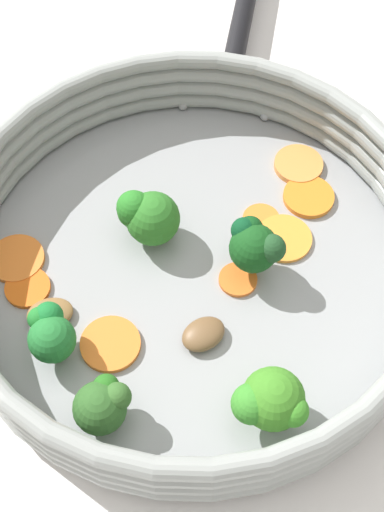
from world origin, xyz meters
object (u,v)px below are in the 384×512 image
broccoli_floret_3 (147,216)px  carrot_slice_4 (238,280)px  carrot_slice_3 (298,165)px  carrot_slice_2 (28,288)px  mushroom_piece_0 (50,313)px  skillet (192,270)px  broccoli_floret_1 (271,401)px  carrot_slice_1 (309,197)px  broccoli_floret_0 (103,405)px  carrot_slice_0 (110,344)px  mushroom_piece_1 (203,334)px  carrot_slice_7 (284,238)px  carrot_slice_5 (258,217)px  broccoli_floret_4 (48,331)px  carrot_slice_6 (16,259)px  broccoli_floret_2 (255,245)px

broccoli_floret_3 → carrot_slice_4: bearing=-68.7°
carrot_slice_3 → broccoli_floret_3: size_ratio=0.87×
carrot_slice_2 → mushroom_piece_0: bearing=-87.4°
skillet → carrot_slice_4: (0.02, -0.03, 0.01)m
broccoli_floret_1 → carrot_slice_3: bearing=42.2°
carrot_slice_1 → broccoli_floret_0: broccoli_floret_0 is taller
mushroom_piece_0 → carrot_slice_0: bearing=-65.0°
broccoli_floret_0 → broccoli_floret_1: size_ratio=0.81×
mushroom_piece_1 → carrot_slice_7: bearing=15.4°
broccoli_floret_1 → mushroom_piece_0: bearing=116.1°
skillet → carrot_slice_7: (0.07, -0.03, 0.01)m
carrot_slice_7 → broccoli_floret_1: size_ratio=0.90×
carrot_slice_4 → broccoli_floret_0: (-0.14, -0.03, 0.02)m
skillet → mushroom_piece_1: 0.06m
carrot_slice_4 → carrot_slice_5: bearing=34.9°
mushroom_piece_0 → broccoli_floret_0: bearing=-97.0°
skillet → carrot_slice_4: 0.04m
broccoli_floret_1 → broccoli_floret_4: 0.16m
mushroom_piece_1 → carrot_slice_0: bearing=147.4°
carrot_slice_0 → broccoli_floret_0: 0.06m
carrot_slice_6 → mushroom_piece_1: 0.16m
carrot_slice_6 → carrot_slice_7: size_ratio=0.97×
carrot_slice_1 → mushroom_piece_1: (-0.15, -0.05, 0.00)m
carrot_slice_6 → broccoli_floret_2: broccoli_floret_2 is taller
carrot_slice_3 → skillet: bearing=-170.0°
carrot_slice_5 → mushroom_piece_1: mushroom_piece_1 is taller
carrot_slice_5 → broccoli_floret_1: 0.17m
skillet → broccoli_floret_4: bearing=176.7°
carrot_slice_7 → mushroom_piece_0: 0.19m
carrot_slice_4 → broccoli_floret_4: bearing=164.5°
carrot_slice_1 → mushroom_piece_0: (-0.23, 0.04, 0.00)m
broccoli_floret_0 → mushroom_piece_1: (0.09, 0.01, -0.02)m
carrot_slice_7 → broccoli_floret_3: (-0.08, 0.07, 0.03)m
carrot_slice_0 → mushroom_piece_1: bearing=-32.6°
broccoli_floret_3 → mushroom_piece_0: broccoli_floret_3 is taller
carrot_slice_5 → carrot_slice_7: size_ratio=0.68×
carrot_slice_5 → broccoli_floret_0: 0.21m
carrot_slice_7 → mushroom_piece_1: mushroom_piece_1 is taller
broccoli_floret_3 → broccoli_floret_4: bearing=-161.6°
carrot_slice_0 → carrot_slice_6: same height
carrot_slice_0 → carrot_slice_1: (0.21, 0.01, 0.00)m
broccoli_floret_3 → carrot_slice_7: bearing=-39.8°
carrot_slice_7 → broccoli_floret_4: broccoli_floret_4 is taller
carrot_slice_0 → carrot_slice_7: carrot_slice_0 is taller
carrot_slice_2 → carrot_slice_6: size_ratio=0.80×
carrot_slice_2 → carrot_slice_1: bearing=-16.4°
carrot_slice_5 → carrot_slice_7: 0.03m
broccoli_floret_4 → skillet: bearing=-3.3°
carrot_slice_5 → carrot_slice_6: carrot_slice_6 is taller
carrot_slice_1 → broccoli_floret_4: size_ratio=1.00×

